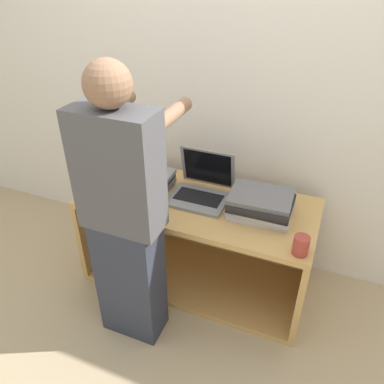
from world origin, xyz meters
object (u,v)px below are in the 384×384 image
Objects in this scene: laptop_open at (201,189)px; person at (125,220)px; mug at (301,245)px; laptop_stack_left at (143,181)px; laptop_stack_right at (261,205)px.

laptop_open is 0.60m from person.
mug is at bearing 16.90° from person.
person reaches higher than laptop_open.
mug is (1.03, -0.25, -0.00)m from laptop_stack_left.
person is at bearing -138.60° from laptop_stack_right.
person is (-0.20, -0.56, 0.09)m from laptop_open.
mug is at bearing -25.16° from laptop_open.
laptop_stack_left is 1.06m from mug.
laptop_open is 0.22× the size of person.
laptop_stack_left is 3.56× the size of mug.
person is 15.17× the size of mug.
laptop_stack_right is 0.23× the size of person.
laptop_stack_right is (0.76, 0.00, 0.01)m from laptop_stack_left.
laptop_open reaches higher than laptop_stack_left.
person reaches higher than laptop_stack_left.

